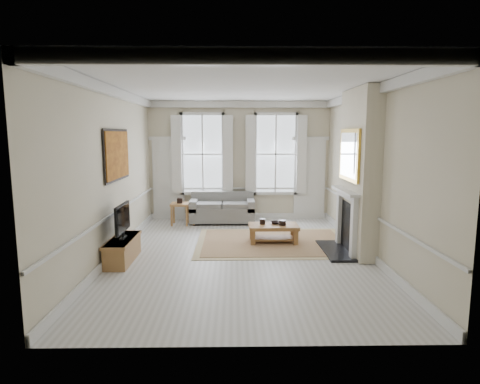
{
  "coord_description": "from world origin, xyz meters",
  "views": [
    {
      "loc": [
        -0.16,
        -8.0,
        2.48
      ],
      "look_at": [
        -0.03,
        0.45,
        1.25
      ],
      "focal_mm": 30.0,
      "sensor_mm": 36.0,
      "label": 1
    }
  ],
  "objects_px": {
    "side_table": "(180,207)",
    "coffee_table": "(273,228)",
    "tv_stand": "(123,250)",
    "sofa": "(222,210)"
  },
  "relations": [
    {
      "from": "side_table",
      "to": "coffee_table",
      "type": "distance_m",
      "value": 3.05
    },
    {
      "from": "coffee_table",
      "to": "tv_stand",
      "type": "height_order",
      "value": "tv_stand"
    },
    {
      "from": "sofa",
      "to": "coffee_table",
      "type": "height_order",
      "value": "sofa"
    },
    {
      "from": "sofa",
      "to": "tv_stand",
      "type": "relative_size",
      "value": 1.39
    },
    {
      "from": "sofa",
      "to": "side_table",
      "type": "distance_m",
      "value": 1.19
    },
    {
      "from": "coffee_table",
      "to": "tv_stand",
      "type": "bearing_deg",
      "value": -157.92
    },
    {
      "from": "sofa",
      "to": "coffee_table",
      "type": "distance_m",
      "value": 2.5
    },
    {
      "from": "side_table",
      "to": "tv_stand",
      "type": "relative_size",
      "value": 0.47
    },
    {
      "from": "sofa",
      "to": "coffee_table",
      "type": "relative_size",
      "value": 1.58
    },
    {
      "from": "side_table",
      "to": "tv_stand",
      "type": "bearing_deg",
      "value": -102.41
    }
  ]
}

